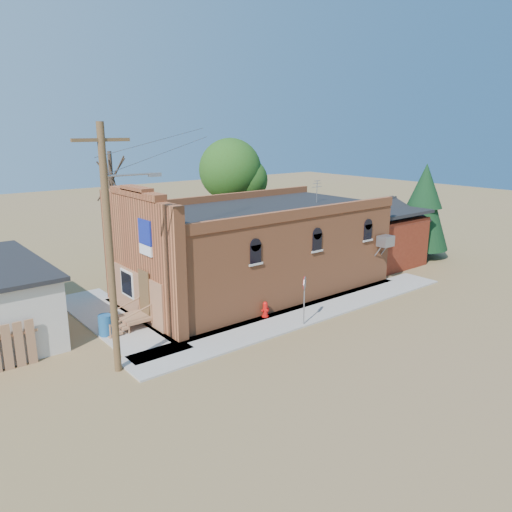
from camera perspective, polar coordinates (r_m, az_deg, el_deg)
ground at (r=23.02m, az=5.01°, el=-8.07°), size 120.00×120.00×0.00m
sidewalk_south at (r=24.59m, az=6.09°, el=-6.51°), size 19.00×2.20×0.08m
sidewalk_west at (r=24.52m, az=-15.94°, el=-7.07°), size 2.60×10.00×0.08m
brick_bar at (r=27.27m, az=-0.37°, el=0.74°), size 16.40×7.97×6.30m
red_shed at (r=34.17m, az=12.69°, el=3.05°), size 5.40×6.40×4.30m
utility_pole at (r=18.21m, az=-16.28°, el=1.11°), size 3.12×0.26×9.00m
tree_bare_near at (r=30.77m, az=-16.23°, el=8.58°), size 2.80×2.80×7.65m
tree_leafy at (r=35.63m, az=-2.95°, el=9.79°), size 4.40×4.40×8.15m
evergreen_tree at (r=36.30m, az=18.65°, el=5.61°), size 3.60×3.60×6.50m
fire_hydrant at (r=23.76m, az=1.06°, el=-6.11°), size 0.44×0.42×0.76m
stop_sign at (r=22.56m, az=5.56°, el=-3.62°), size 0.51×0.43×2.27m
trash_barrel at (r=22.68m, az=-16.82°, el=-7.56°), size 0.70×0.70×0.91m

